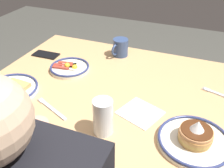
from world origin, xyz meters
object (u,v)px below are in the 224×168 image
object	(u,v)px
drinking_glass	(103,118)
paper_napkin	(140,113)
coffee_mug	(120,47)
fork_far	(52,108)
plate_far_companion	(195,139)
plate_near_main	(70,68)
cell_phone	(46,55)
plate_center_pancakes	(10,89)
fork_near	(223,96)

from	to	relation	value
drinking_glass	paper_napkin	size ratio (longest dim) A/B	0.92
coffee_mug	fork_far	world-z (taller)	coffee_mug
plate_far_companion	paper_napkin	size ratio (longest dim) A/B	1.67
paper_napkin	plate_far_companion	bearing A→B (deg)	157.96
coffee_mug	paper_napkin	world-z (taller)	coffee_mug
plate_near_main	plate_far_companion	xyz separation A→B (m)	(-0.65, 0.28, 0.01)
cell_phone	fork_far	size ratio (longest dim) A/B	0.80
drinking_glass	cell_phone	bearing A→B (deg)	-38.72
plate_center_pancakes	plate_far_companion	world-z (taller)	plate_far_companion
plate_far_companion	fork_far	bearing A→B (deg)	2.33
plate_far_companion	fork_near	xyz separation A→B (m)	(-0.08, -0.33, -0.02)
plate_center_pancakes	fork_far	xyz separation A→B (m)	(-0.24, 0.04, -0.01)
paper_napkin	fork_far	world-z (taller)	fork_far
coffee_mug	fork_far	bearing A→B (deg)	80.82
plate_center_pancakes	fork_near	distance (m)	0.94
plate_center_pancakes	paper_napkin	distance (m)	0.59
plate_near_main	plate_far_companion	bearing A→B (deg)	156.36
plate_far_companion	coffee_mug	bearing A→B (deg)	-48.64
coffee_mug	fork_near	bearing A→B (deg)	160.10
plate_near_main	coffee_mug	xyz separation A→B (m)	(-0.18, -0.25, 0.04)
coffee_mug	paper_napkin	distance (m)	0.51
paper_napkin	fork_far	size ratio (longest dim) A/B	0.83
paper_napkin	fork_far	bearing A→B (deg)	17.98
coffee_mug	cell_phone	world-z (taller)	coffee_mug
fork_near	cell_phone	bearing A→B (deg)	-2.62
drinking_glass	fork_far	world-z (taller)	drinking_glass
plate_center_pancakes	fork_far	size ratio (longest dim) A/B	1.37
plate_center_pancakes	coffee_mug	bearing A→B (deg)	-122.53
drinking_glass	fork_near	xyz separation A→B (m)	(-0.40, -0.39, -0.06)
plate_center_pancakes	coffee_mug	world-z (taller)	coffee_mug
fork_far	drinking_glass	bearing A→B (deg)	171.01
paper_napkin	cell_phone	bearing A→B (deg)	-24.20
drinking_glass	cell_phone	xyz separation A→B (m)	(0.54, -0.44, -0.06)
plate_far_companion	fork_near	world-z (taller)	plate_far_companion
plate_near_main	paper_napkin	distance (m)	0.47
paper_napkin	fork_near	distance (m)	0.39
plate_near_main	cell_phone	world-z (taller)	plate_near_main
drinking_glass	fork_near	bearing A→B (deg)	-135.09
plate_center_pancakes	paper_napkin	world-z (taller)	plate_center_pancakes
fork_far	plate_far_companion	bearing A→B (deg)	-177.67
plate_center_pancakes	fork_near	size ratio (longest dim) A/B	1.36
plate_near_main	fork_far	bearing A→B (deg)	106.47
paper_napkin	fork_near	bearing A→B (deg)	-140.93
plate_near_main	plate_center_pancakes	bearing A→B (deg)	60.94
plate_center_pancakes	paper_napkin	size ratio (longest dim) A/B	1.65
plate_near_main	plate_center_pancakes	distance (m)	0.31
plate_near_main	coffee_mug	bearing A→B (deg)	-126.03
plate_near_main	fork_far	world-z (taller)	plate_near_main
paper_napkin	fork_far	xyz separation A→B (m)	(0.34, 0.11, 0.00)
drinking_glass	paper_napkin	world-z (taller)	drinking_glass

